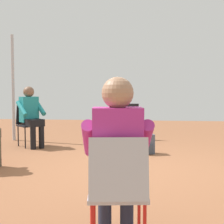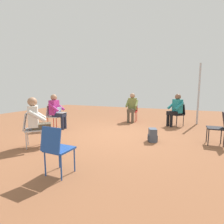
{
  "view_description": "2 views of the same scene",
  "coord_description": "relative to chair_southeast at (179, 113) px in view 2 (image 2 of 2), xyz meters",
  "views": [
    {
      "loc": [
        -0.23,
        4.51,
        1.14
      ],
      "look_at": [
        0.21,
        0.39,
        0.86
      ],
      "focal_mm": 50.0,
      "sensor_mm": 36.0,
      "label": 1
    },
    {
      "loc": [
        -4.98,
        -1.92,
        1.46
      ],
      "look_at": [
        0.02,
        0.17,
        0.71
      ],
      "focal_mm": 28.0,
      "sensor_mm": 36.0,
      "label": 2
    }
  ],
  "objects": [
    {
      "name": "backpack_near_laptop_user",
      "position": [
        -2.45,
        0.57,
        -0.34
      ],
      "size": [
        0.33,
        0.3,
        0.36
      ],
      "rotation": [
        0.0,
        0.0,
        0.31
      ],
      "color": "#475160",
      "rests_on": "ground"
    },
    {
      "name": "chair_southeast",
      "position": [
        0.0,
        0.0,
        0.0
      ],
      "size": [
        0.58,
        0.58,
        0.85
      ],
      "rotation": [
        0.0,
        0.0,
        0.8
      ],
      "color": "black",
      "rests_on": "ground"
    },
    {
      "name": "tent_pole_far",
      "position": [
        0.61,
        -0.7,
        0.72
      ],
      "size": [
        0.07,
        0.07,
        2.43
      ],
      "primitive_type": "cylinder",
      "color": "#B2B2B7",
      "rests_on": "ground"
    },
    {
      "name": "chair_west",
      "position": [
        -4.98,
        1.72,
        0.0
      ],
      "size": [
        0.45,
        0.42,
        0.85
      ],
      "rotation": [
        0.0,
        0.0,
        -1.61
      ],
      "color": "#1E4799",
      "rests_on": "ground"
    },
    {
      "name": "chair_northwest",
      "position": [
        -4.07,
        3.27,
        0.0
      ],
      "size": [
        0.58,
        0.59,
        0.85
      ],
      "rotation": [
        0.0,
        0.0,
        -2.39
      ],
      "color": "#B7B7BC",
      "rests_on": "ground"
    },
    {
      "name": "person_in_white",
      "position": [
        -3.96,
        3.15,
        0.2
      ],
      "size": [
        0.63,
        0.63,
        1.24
      ],
      "rotation": [
        0.0,
        0.0,
        -2.39
      ],
      "color": "#4C4233",
      "rests_on": "ground"
    },
    {
      "name": "person_in_olive",
      "position": [
        0.04,
        1.89,
        0.2
      ],
      "size": [
        0.54,
        0.52,
        1.24
      ],
      "rotation": [
        0.0,
        0.0,
        1.64
      ],
      "color": "#4C4233",
      "rests_on": "ground"
    },
    {
      "name": "person_with_laptop",
      "position": [
        -2.23,
        4.02,
        0.2
      ],
      "size": [
        0.54,
        0.56,
        1.24
      ],
      "rotation": [
        0.0,
        0.0,
        -3.02
      ],
      "color": "#23283D",
      "rests_on": "ground"
    },
    {
      "name": "ground_plane",
      "position": [
        -2.2,
        1.72,
        -0.5
      ],
      "size": [
        15.34,
        15.34,
        0.0
      ],
      "primitive_type": "plane",
      "color": "brown"
    },
    {
      "name": "chair_south",
      "position": [
        -2.09,
        -1.04,
        0.0
      ],
      "size": [
        0.41,
        0.44,
        0.85
      ],
      "rotation": [
        0.0,
        0.0,
        0.01
      ],
      "color": "black",
      "rests_on": "ground"
    },
    {
      "name": "chair_north",
      "position": [
        -2.25,
        4.18,
        0.0
      ],
      "size": [
        0.45,
        0.48,
        0.85
      ],
      "rotation": [
        0.0,
        0.0,
        -3.02
      ],
      "color": "#B7B7BC",
      "rests_on": "ground"
    },
    {
      "name": "person_in_teal",
      "position": [
        -0.12,
        0.12,
        0.2
      ],
      "size": [
        0.63,
        0.63,
        1.24
      ],
      "rotation": [
        0.0,
        0.0,
        0.8
      ],
      "color": "black",
      "rests_on": "ground"
    },
    {
      "name": "chair_east",
      "position": [
        0.21,
        1.9,
        0.0
      ],
      "size": [
        0.46,
        0.43,
        0.85
      ],
      "rotation": [
        0.0,
        0.0,
        1.64
      ],
      "color": "red",
      "rests_on": "ground"
    }
  ]
}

